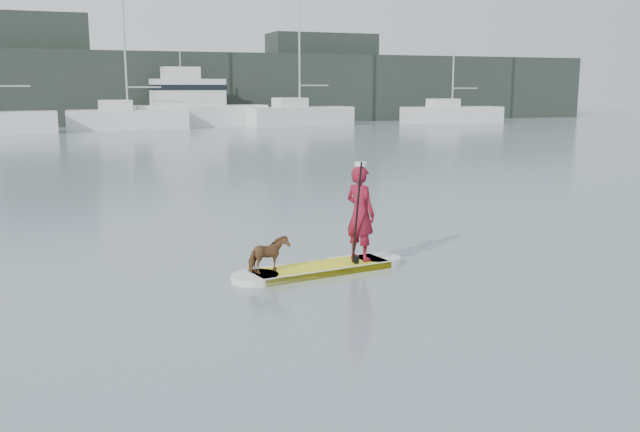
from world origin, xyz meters
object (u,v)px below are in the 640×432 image
object	(u,v)px
paddleboard	(320,269)
sailboat_e	(299,115)
paddler	(360,213)
motor_yacht_a	(195,105)
sailboat_d	(127,117)
sailboat_f	(451,113)
dog	(268,255)

from	to	relation	value
paddleboard	sailboat_e	size ratio (longest dim) A/B	0.26
paddler	motor_yacht_a	world-z (taller)	motor_yacht_a
sailboat_d	sailboat_f	world-z (taller)	sailboat_f
sailboat_e	sailboat_f	distance (m)	13.95
paddleboard	sailboat_d	xyz separation A→B (m)	(1.65, 43.72, 0.86)
paddler	motor_yacht_a	bearing A→B (deg)	-31.56
paddleboard	sailboat_e	distance (m)	46.40
sailboat_d	sailboat_e	size ratio (longest dim) A/B	1.02
paddleboard	sailboat_e	xyz separation A→B (m)	(15.28, 43.81, 0.84)
paddler	sailboat_f	distance (m)	51.55
paddler	sailboat_f	bearing A→B (deg)	-57.02
motor_yacht_a	dog	bearing A→B (deg)	-99.21
sailboat_e	motor_yacht_a	xyz separation A→B (m)	(-8.07, 1.99, 0.84)
paddleboard	paddler	bearing A→B (deg)	-0.00
sailboat_f	motor_yacht_a	world-z (taller)	sailboat_f
sailboat_d	sailboat_e	distance (m)	13.63
paddler	sailboat_d	bearing A→B (deg)	-24.70
paddler	dog	distance (m)	1.91
paddleboard	sailboat_d	distance (m)	43.76
dog	sailboat_f	bearing A→B (deg)	-55.95
paddleboard	dog	bearing A→B (deg)	-180.00
dog	sailboat_d	xyz separation A→B (m)	(2.64, 43.87, 0.49)
paddleboard	sailboat_f	bearing A→B (deg)	47.64
paddler	sailboat_e	size ratio (longest dim) A/B	0.14
paddleboard	sailboat_f	xyz separation A→B (m)	(29.21, 43.15, 0.83)
paddleboard	paddler	world-z (taller)	paddler
dog	motor_yacht_a	world-z (taller)	motor_yacht_a
paddler	sailboat_d	distance (m)	43.61
dog	sailboat_f	world-z (taller)	sailboat_f
paddler	paddleboard	bearing A→B (deg)	74.65
paddleboard	sailboat_e	world-z (taller)	sailboat_e
sailboat_e	dog	bearing A→B (deg)	-115.27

